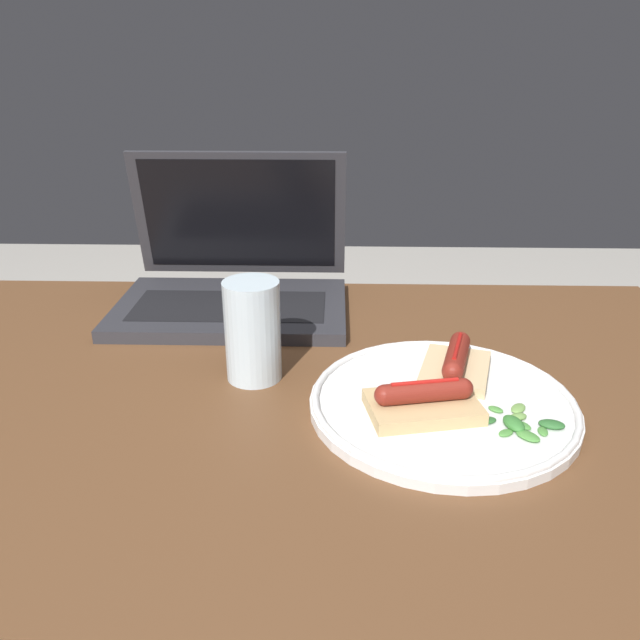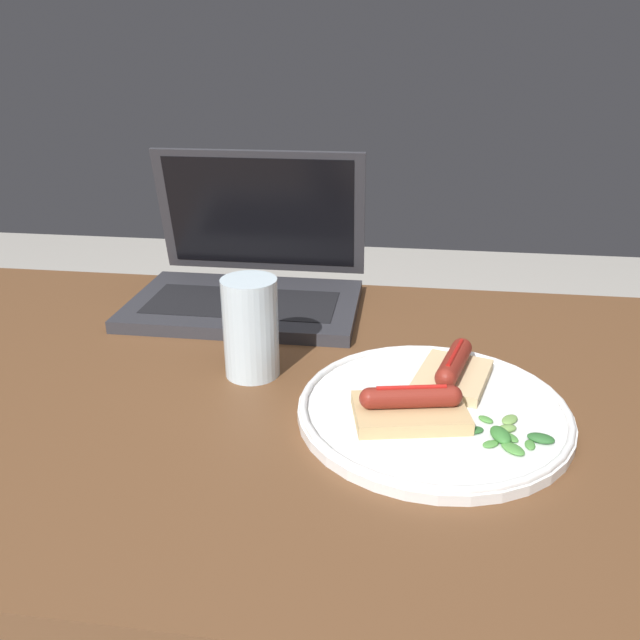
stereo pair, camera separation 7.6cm
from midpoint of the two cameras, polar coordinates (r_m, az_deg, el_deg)
desk at (r=0.79m, az=-2.28°, el=-11.74°), size 1.17×0.70×0.73m
laptop at (r=0.96m, az=-4.25°, el=3.91°), size 0.34×0.26×0.22m
plate at (r=0.69m, az=13.44°, el=-8.05°), size 0.29×0.29×0.02m
sausage_toast_left at (r=0.66m, az=11.57°, el=-7.89°), size 0.13×0.09×0.04m
sausage_toast_middle at (r=0.74m, az=15.01°, el=-4.53°), size 0.10×0.12×0.04m
salad_pile at (r=0.66m, az=20.14°, el=-9.95°), size 0.09×0.08×0.01m
drinking_glass at (r=0.73m, az=-3.43°, el=-0.77°), size 0.07×0.07×0.12m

